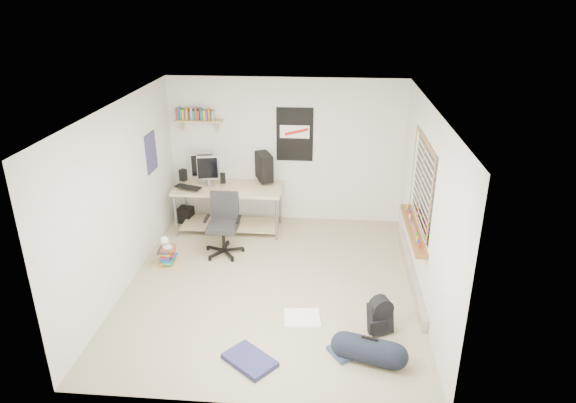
# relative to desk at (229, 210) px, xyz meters

# --- Properties ---
(floor) EXTENTS (4.00, 4.50, 0.01)m
(floor) POSITION_rel_desk_xyz_m (0.91, -1.69, -0.37)
(floor) COLOR gray
(floor) RESTS_ON ground
(ceiling) EXTENTS (4.00, 4.50, 0.01)m
(ceiling) POSITION_rel_desk_xyz_m (0.91, -1.69, 2.14)
(ceiling) COLOR white
(ceiling) RESTS_ON ground
(back_wall) EXTENTS (4.00, 0.01, 2.50)m
(back_wall) POSITION_rel_desk_xyz_m (0.91, 0.56, 0.89)
(back_wall) COLOR silver
(back_wall) RESTS_ON ground
(left_wall) EXTENTS (0.01, 4.50, 2.50)m
(left_wall) POSITION_rel_desk_xyz_m (-1.09, -1.69, 0.89)
(left_wall) COLOR silver
(left_wall) RESTS_ON ground
(right_wall) EXTENTS (0.01, 4.50, 2.50)m
(right_wall) POSITION_rel_desk_xyz_m (2.92, -1.69, 0.89)
(right_wall) COLOR silver
(right_wall) RESTS_ON ground
(desk) EXTENTS (1.95, 1.46, 0.82)m
(desk) POSITION_rel_desk_xyz_m (0.00, 0.00, 0.00)
(desk) COLOR tan
(desk) RESTS_ON floor
(monitor_left) EXTENTS (0.38, 0.17, 0.41)m
(monitor_left) POSITION_rel_desk_xyz_m (-0.45, 0.15, 0.66)
(monitor_left) COLOR #ACACB2
(monitor_left) RESTS_ON desk
(monitor_right) EXTENTS (0.38, 0.16, 0.40)m
(monitor_right) POSITION_rel_desk_xyz_m (-0.33, 0.03, 0.65)
(monitor_right) COLOR #B4B4B9
(monitor_right) RESTS_ON desk
(pc_tower) EXTENTS (0.36, 0.48, 0.46)m
(pc_tower) POSITION_rel_desk_xyz_m (0.56, 0.31, 0.68)
(pc_tower) COLOR black
(pc_tower) RESTS_ON desk
(keyboard) EXTENTS (0.47, 0.29, 0.02)m
(keyboard) POSITION_rel_desk_xyz_m (-0.63, -0.19, 0.46)
(keyboard) COLOR black
(keyboard) RESTS_ON desk
(speaker_left) EXTENTS (0.13, 0.13, 0.20)m
(speaker_left) POSITION_rel_desk_xyz_m (-0.79, 0.13, 0.55)
(speaker_left) COLOR black
(speaker_left) RESTS_ON desk
(speaker_right) EXTENTS (0.10, 0.10, 0.17)m
(speaker_right) POSITION_rel_desk_xyz_m (-0.10, 0.08, 0.54)
(speaker_right) COLOR black
(speaker_right) RESTS_ON desk
(office_chair) EXTENTS (0.63, 0.63, 0.97)m
(office_chair) POSITION_rel_desk_xyz_m (0.07, -0.86, 0.12)
(office_chair) COLOR black
(office_chair) RESTS_ON floor
(wall_shelf) EXTENTS (0.80, 0.22, 0.24)m
(wall_shelf) POSITION_rel_desk_xyz_m (-0.54, 0.45, 1.42)
(wall_shelf) COLOR tan
(wall_shelf) RESTS_ON back_wall
(poster_back_wall) EXTENTS (0.62, 0.03, 0.92)m
(poster_back_wall) POSITION_rel_desk_xyz_m (1.06, 0.54, 1.19)
(poster_back_wall) COLOR black
(poster_back_wall) RESTS_ON back_wall
(poster_left_wall) EXTENTS (0.02, 0.42, 0.60)m
(poster_left_wall) POSITION_rel_desk_xyz_m (-1.07, -0.49, 1.14)
(poster_left_wall) COLOR navy
(poster_left_wall) RESTS_ON left_wall
(window) EXTENTS (0.10, 1.50, 1.26)m
(window) POSITION_rel_desk_xyz_m (2.86, -1.39, 1.08)
(window) COLOR brown
(window) RESTS_ON right_wall
(baseboard_heater) EXTENTS (0.08, 2.50, 0.18)m
(baseboard_heater) POSITION_rel_desk_xyz_m (2.87, -1.39, -0.28)
(baseboard_heater) COLOR #B7B2A8
(baseboard_heater) RESTS_ON floor
(backpack) EXTENTS (0.34, 0.31, 0.37)m
(backpack) POSITION_rel_desk_xyz_m (2.32, -2.65, -0.16)
(backpack) COLOR black
(backpack) RESTS_ON floor
(duffel_bag) EXTENTS (0.37, 0.37, 0.58)m
(duffel_bag) POSITION_rel_desk_xyz_m (2.16, -3.19, -0.22)
(duffel_bag) COLOR black
(duffel_bag) RESTS_ON floor
(tshirt) EXTENTS (0.48, 0.42, 0.04)m
(tshirt) POSITION_rel_desk_xyz_m (1.38, -2.48, -0.34)
(tshirt) COLOR white
(tshirt) RESTS_ON floor
(jeans_a) EXTENTS (0.67, 0.64, 0.06)m
(jeans_a) POSITION_rel_desk_xyz_m (0.85, -3.33, -0.33)
(jeans_a) COLOR #232550
(jeans_a) RESTS_ON floor
(jeans_b) EXTENTS (0.52, 0.49, 0.05)m
(jeans_b) POSITION_rel_desk_xyz_m (1.95, -3.05, -0.34)
(jeans_b) COLOR navy
(jeans_b) RESTS_ON floor
(book_stack) EXTENTS (0.49, 0.42, 0.31)m
(book_stack) POSITION_rel_desk_xyz_m (-0.71, -1.26, -0.21)
(book_stack) COLOR brown
(book_stack) RESTS_ON floor
(desk_lamp) EXTENTS (0.13, 0.22, 0.22)m
(desk_lamp) POSITION_rel_desk_xyz_m (-0.69, -1.28, 0.02)
(desk_lamp) COLOR white
(desk_lamp) RESTS_ON book_stack
(subwoofer) EXTENTS (0.28, 0.28, 0.27)m
(subwoofer) POSITION_rel_desk_xyz_m (-0.84, 0.23, -0.22)
(subwoofer) COLOR black
(subwoofer) RESTS_ON floor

